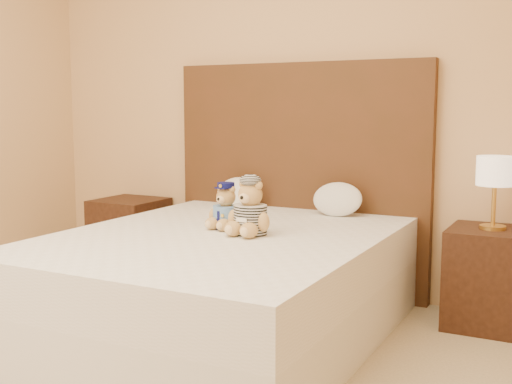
# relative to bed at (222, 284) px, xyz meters

# --- Properties ---
(bed) EXTENTS (1.60, 2.00, 0.55)m
(bed) POSITION_rel_bed_xyz_m (0.00, 0.00, 0.00)
(bed) COLOR white
(bed) RESTS_ON ground
(headboard) EXTENTS (1.75, 0.08, 1.50)m
(headboard) POSITION_rel_bed_xyz_m (0.00, 1.01, 0.47)
(headboard) COLOR #4A2816
(headboard) RESTS_ON ground
(nightstand_left) EXTENTS (0.45, 0.45, 0.55)m
(nightstand_left) POSITION_rel_bed_xyz_m (-1.25, 0.80, -0.00)
(nightstand_left) COLOR #3C2013
(nightstand_left) RESTS_ON ground
(nightstand_right) EXTENTS (0.45, 0.45, 0.55)m
(nightstand_right) POSITION_rel_bed_xyz_m (1.25, 0.80, -0.00)
(nightstand_right) COLOR #3C2013
(nightstand_right) RESTS_ON ground
(lamp) EXTENTS (0.20, 0.20, 0.40)m
(lamp) POSITION_rel_bed_xyz_m (1.25, 0.80, 0.57)
(lamp) COLOR gold
(lamp) RESTS_ON nightstand_right
(teddy_police) EXTENTS (0.25, 0.24, 0.25)m
(teddy_police) POSITION_rel_bed_xyz_m (-0.05, 0.14, 0.40)
(teddy_police) COLOR #A98441
(teddy_police) RESTS_ON bed
(teddy_prisoner) EXTENTS (0.28, 0.27, 0.29)m
(teddy_prisoner) POSITION_rel_bed_xyz_m (0.15, 0.05, 0.42)
(teddy_prisoner) COLOR #A98441
(teddy_prisoner) RESTS_ON bed
(pillow_left) EXTENTS (0.31, 0.20, 0.22)m
(pillow_left) POSITION_rel_bed_xyz_m (-0.36, 0.83, 0.38)
(pillow_left) COLOR white
(pillow_left) RESTS_ON bed
(pillow_right) EXTENTS (0.31, 0.20, 0.22)m
(pillow_right) POSITION_rel_bed_xyz_m (0.34, 0.83, 0.39)
(pillow_right) COLOR white
(pillow_right) RESTS_ON bed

